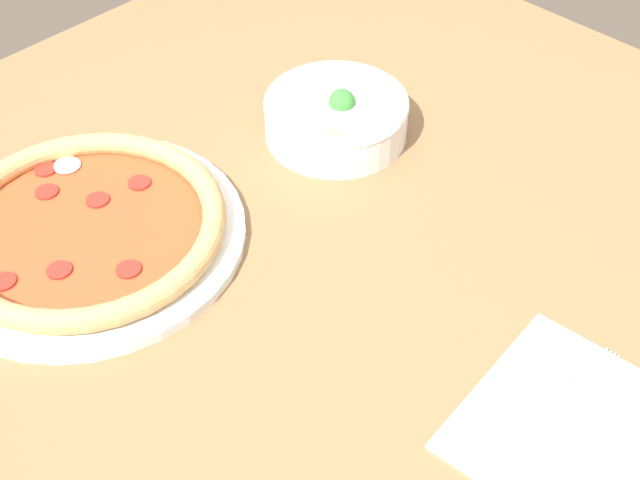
% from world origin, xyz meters
% --- Properties ---
extents(dining_table, '(1.17, 1.00, 0.75)m').
position_xyz_m(dining_table, '(0.00, 0.00, 0.65)').
color(dining_table, olive).
rests_on(dining_table, ground_plane).
extents(pizza, '(0.34, 0.34, 0.04)m').
position_xyz_m(pizza, '(-0.20, -0.26, 0.77)').
color(pizza, white).
rests_on(pizza, dining_table).
extents(bowl, '(0.18, 0.18, 0.07)m').
position_xyz_m(bowl, '(-0.13, 0.06, 0.78)').
color(bowl, white).
rests_on(bowl, dining_table).
extents(napkin, '(0.21, 0.21, 0.00)m').
position_xyz_m(napkin, '(0.32, -0.10, 0.75)').
color(napkin, white).
rests_on(napkin, dining_table).
extents(fork, '(0.02, 0.19, 0.00)m').
position_xyz_m(fork, '(0.29, -0.11, 0.76)').
color(fork, silver).
rests_on(fork, napkin).
extents(knife, '(0.02, 0.21, 0.01)m').
position_xyz_m(knife, '(0.35, -0.11, 0.75)').
color(knife, silver).
rests_on(knife, napkin).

